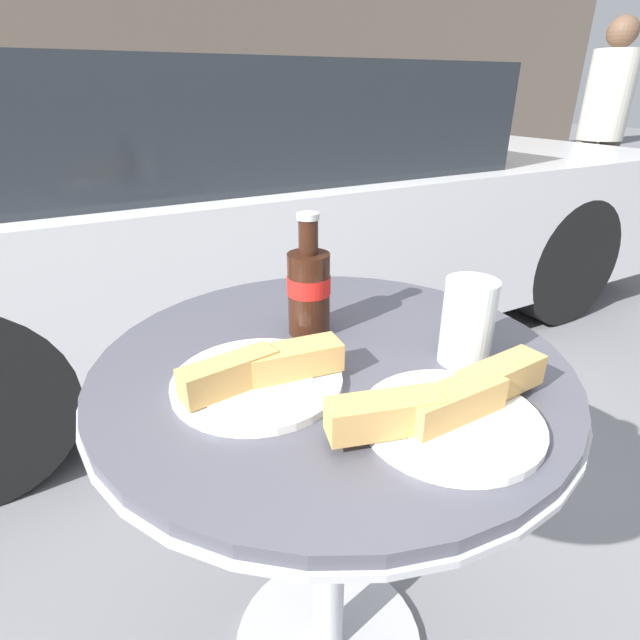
# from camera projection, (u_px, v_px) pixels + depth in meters

# --- Properties ---
(bistro_table) EXTENTS (0.75, 0.75, 0.73)m
(bistro_table) POSITION_uv_depth(u_px,v_px,m) (330.00, 437.00, 0.86)
(bistro_table) COLOR #B7B7BC
(bistro_table) RESTS_ON ground_plane
(cola_bottle_left) EXTENTS (0.07, 0.07, 0.21)m
(cola_bottle_left) POSITION_uv_depth(u_px,v_px,m) (309.00, 288.00, 0.84)
(cola_bottle_left) COLOR #33190F
(cola_bottle_left) RESTS_ON bistro_table
(drinking_glass) EXTENTS (0.08, 0.08, 0.13)m
(drinking_glass) POSITION_uv_depth(u_px,v_px,m) (467.00, 325.00, 0.75)
(drinking_glass) COLOR black
(drinking_glass) RESTS_ON bistro_table
(lunch_plate_near) EXTENTS (0.33, 0.23, 0.06)m
(lunch_plate_near) POSITION_uv_depth(u_px,v_px,m) (449.00, 408.00, 0.63)
(lunch_plate_near) COLOR white
(lunch_plate_near) RESTS_ON bistro_table
(lunch_plate_far) EXTENTS (0.25, 0.24, 0.06)m
(lunch_plate_far) POSITION_uv_depth(u_px,v_px,m) (260.00, 375.00, 0.71)
(lunch_plate_far) COLOR white
(lunch_plate_far) RESTS_ON bistro_table
(parked_car) EXTENTS (4.13, 1.82, 1.20)m
(parked_car) POSITION_uv_depth(u_px,v_px,m) (253.00, 205.00, 2.46)
(parked_car) COLOR silver
(parked_car) RESTS_ON ground_plane
(pedestrian) EXTENTS (0.32, 0.32, 1.56)m
(pedestrian) POSITION_uv_depth(u_px,v_px,m) (603.00, 121.00, 3.68)
(pedestrian) COLOR brown
(pedestrian) RESTS_ON ground_plane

